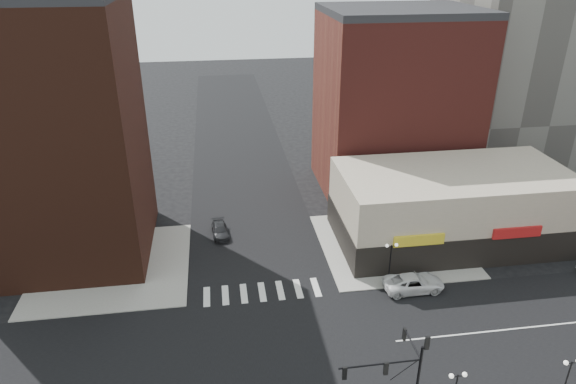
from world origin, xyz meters
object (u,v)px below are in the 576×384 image
object	(u,v)px
traffic_signal	(402,370)
street_lamp_ne	(391,253)
dark_sedan_north	(220,230)
street_lamp_se_b	(569,371)
white_suv	(414,283)

from	to	relation	value
traffic_signal	street_lamp_ne	distance (m)	16.62
street_lamp_ne	dark_sedan_north	size ratio (longest dim) A/B	0.99
dark_sedan_north	street_lamp_se_b	bearing A→B (deg)	-55.55
street_lamp_se_b	dark_sedan_north	bearing A→B (deg)	129.65
street_lamp_ne	white_suv	bearing A→B (deg)	-38.16
traffic_signal	dark_sedan_north	world-z (taller)	traffic_signal
white_suv	dark_sedan_north	xyz separation A→B (m)	(-17.57, 12.84, -0.18)
street_lamp_ne	dark_sedan_north	xyz separation A→B (m)	(-15.66, 11.34, -2.68)
traffic_signal	dark_sedan_north	size ratio (longest dim) A/B	1.85
street_lamp_ne	street_lamp_se_b	bearing A→B (deg)	-66.37
traffic_signal	white_suv	distance (m)	16.35
white_suv	street_lamp_se_b	bearing A→B (deg)	-161.67
street_lamp_se_b	street_lamp_ne	distance (m)	17.46
street_lamp_se_b	dark_sedan_north	size ratio (longest dim) A/B	0.99
traffic_signal	street_lamp_ne	size ratio (longest dim) A/B	1.87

